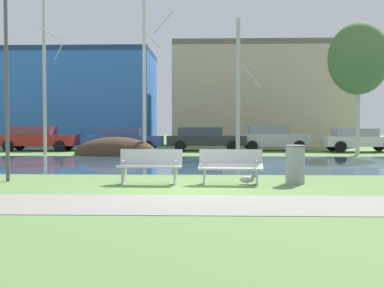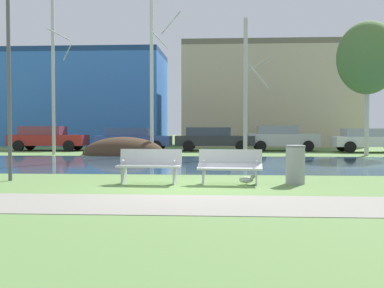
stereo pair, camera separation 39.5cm
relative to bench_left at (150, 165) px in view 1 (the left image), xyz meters
name	(u,v)px [view 1 (the left image)]	position (x,y,z in m)	size (l,w,h in m)	color
ground_plane	(197,159)	(1.01, 9.20, -0.47)	(120.00, 120.00, 0.00)	#5B7F42
paved_path_strip	(184,204)	(1.01, -3.16, -0.47)	(60.00, 2.30, 0.01)	gray
river_band	(196,163)	(1.01, 6.74, -0.47)	(80.00, 8.86, 0.01)	#33516B
soil_mound	(116,155)	(-3.20, 12.21, -0.47)	(4.27, 2.48, 1.84)	#423021
bench_left	(150,165)	(0.00, 0.00, 0.00)	(1.63, 0.66, 0.87)	#B2B5B7
bench_right	(231,165)	(2.03, 0.00, 0.00)	(1.63, 0.66, 0.87)	#B2B5B7
trash_bin	(295,164)	(3.68, 0.17, 0.04)	(0.51, 0.51, 0.98)	gray
seagull	(248,179)	(2.46, -0.03, -0.34)	(0.43, 0.16, 0.26)	white
streetlamp	(6,29)	(-3.83, 0.45, 3.54)	(0.32, 0.32, 6.13)	#4C4C51
birch_far_left	(45,75)	(-6.86, 12.28, 3.63)	(1.11, 1.93, 8.08)	#BCB7A8
birch_left	(145,60)	(-1.69, 12.10, 4.33)	(1.59, 2.35, 9.47)	beige
birch_center_left	(239,86)	(3.04, 12.16, 3.01)	(1.37, 2.40, 6.87)	#BCB7A8
birch_center	(358,59)	(9.06, 12.41, 4.39)	(3.02, 3.02, 6.69)	beige
parked_van_nearest_red	(37,138)	(-8.68, 16.15, 0.31)	(4.54, 1.95, 1.47)	maroon
parked_sedan_second_blue	(124,138)	(-3.54, 16.41, 0.26)	(4.44, 2.12, 1.36)	#2D4793
parked_hatch_third_dark	(205,138)	(1.31, 16.47, 0.28)	(4.64, 1.95, 1.40)	#282B30
parked_wagon_fourth_silver	(272,137)	(5.35, 16.70, 0.32)	(4.12, 2.00, 1.51)	#B2B5BC
parked_suv_fifth_white	(359,139)	(10.15, 15.64, 0.25)	(4.14, 1.98, 1.34)	silver
building_blue_store	(76,99)	(-8.86, 25.48, 3.18)	(12.05, 6.88, 7.31)	#3870C6
building_beige_block	(258,96)	(5.39, 24.92, 3.32)	(12.81, 6.92, 7.58)	#BCAD8E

